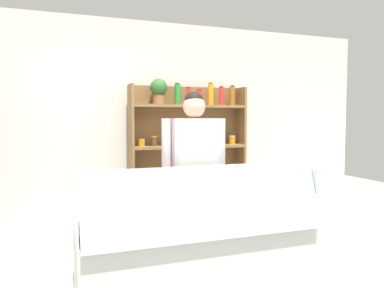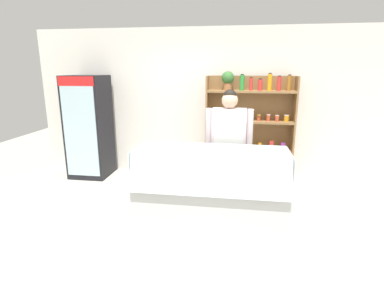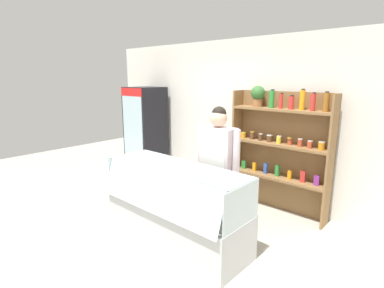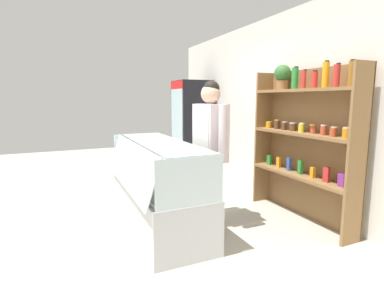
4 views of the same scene
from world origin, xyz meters
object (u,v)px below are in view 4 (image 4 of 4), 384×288
object	(u,v)px
shelving_unit	(304,133)
shop_clerk	(210,140)
deli_display_case	(157,200)
drinks_fridge	(192,126)

from	to	relation	value
shelving_unit	shop_clerk	distance (m)	1.19
deli_display_case	shop_clerk	xyz separation A→B (m)	(0.21, 0.59, 0.71)
shelving_unit	deli_display_case	xyz separation A→B (m)	(-0.52, -1.73, -0.77)
deli_display_case	shop_clerk	bearing A→B (deg)	70.64
shelving_unit	deli_display_case	world-z (taller)	shelving_unit
shelving_unit	deli_display_case	distance (m)	1.96
drinks_fridge	deli_display_case	distance (m)	2.89
shelving_unit	shop_clerk	xyz separation A→B (m)	(-0.31, -1.14, -0.06)
drinks_fridge	deli_display_case	world-z (taller)	drinks_fridge
shelving_unit	shop_clerk	world-z (taller)	shelving_unit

